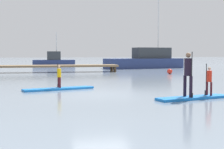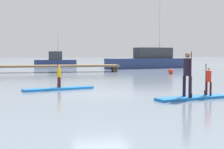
% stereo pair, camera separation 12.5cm
% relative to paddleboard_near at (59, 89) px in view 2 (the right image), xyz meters
% --- Properties ---
extents(ground_plane, '(240.00, 240.00, 0.00)m').
position_rel_paddleboard_near_xyz_m(ground_plane, '(1.74, -1.95, -0.05)').
color(ground_plane, gray).
extents(paddleboard_near, '(3.54, 1.58, 0.10)m').
position_rel_paddleboard_near_xyz_m(paddleboard_near, '(0.00, 0.00, 0.00)').
color(paddleboard_near, blue).
rests_on(paddleboard_near, ground).
extents(paddler_child_solo, '(0.24, 0.38, 1.19)m').
position_rel_paddleboard_near_xyz_m(paddler_child_solo, '(0.01, 0.02, 0.66)').
color(paddler_child_solo, '#4C1419').
rests_on(paddler_child_solo, paddleboard_near).
extents(paddleboard_far, '(3.28, 1.41, 0.10)m').
position_rel_paddleboard_near_xyz_m(paddleboard_far, '(4.96, -4.43, 0.00)').
color(paddleboard_far, blue).
rests_on(paddleboard_far, ground).
extents(paddler_adult, '(0.37, 0.52, 1.74)m').
position_rel_paddleboard_near_xyz_m(paddler_adult, '(4.67, -4.51, 1.03)').
color(paddler_adult, black).
rests_on(paddler_adult, paddleboard_far).
extents(paddler_child_front, '(0.24, 0.39, 1.27)m').
position_rel_paddleboard_near_xyz_m(paddler_child_front, '(5.70, -4.23, 0.69)').
color(paddler_child_front, '#4C1419').
rests_on(paddler_child_front, paddleboard_far).
extents(fishing_boat_white_large, '(9.65, 4.59, 8.44)m').
position_rel_paddleboard_near_xyz_m(fishing_boat_white_large, '(11.41, 21.46, 0.84)').
color(fishing_boat_white_large, navy).
rests_on(fishing_boat_white_large, ground).
extents(fishing_boat_green_midground, '(5.39, 1.65, 4.45)m').
position_rel_paddleboard_near_xyz_m(fishing_boat_green_midground, '(0.98, 27.54, 0.65)').
color(fishing_boat_green_midground, navy).
rests_on(fishing_boat_green_midground, ground).
extents(floating_dock, '(11.94, 2.02, 0.67)m').
position_rel_paddleboard_near_xyz_m(floating_dock, '(0.40, 15.19, 0.52)').
color(floating_dock, '#846B4C').
rests_on(floating_dock, ground).
extents(mooring_buoy_near, '(0.44, 0.44, 0.44)m').
position_rel_paddleboard_near_xyz_m(mooring_buoy_near, '(9.94, 10.41, 0.17)').
color(mooring_buoy_near, red).
rests_on(mooring_buoy_near, ground).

